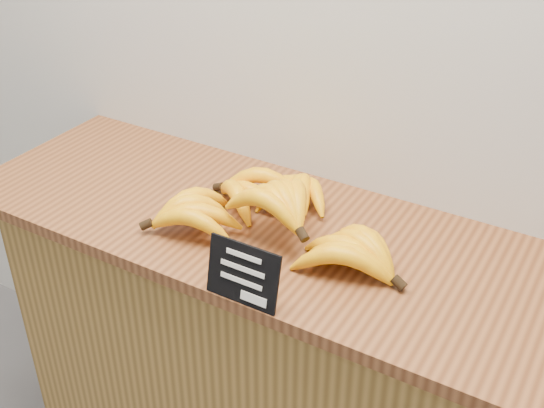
# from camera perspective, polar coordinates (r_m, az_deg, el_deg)

# --- Properties ---
(counter) EXTENTS (1.31, 0.50, 0.90)m
(counter) POSITION_cam_1_polar(r_m,az_deg,el_deg) (1.83, 0.82, -14.62)
(counter) COLOR olive
(counter) RESTS_ON ground
(counter_top) EXTENTS (1.56, 0.54, 0.03)m
(counter_top) POSITION_cam_1_polar(r_m,az_deg,el_deg) (1.53, 0.95, -2.50)
(counter_top) COLOR brown
(counter_top) RESTS_ON counter
(chalkboard_sign) EXTENTS (0.15, 0.03, 0.12)m
(chalkboard_sign) POSITION_cam_1_polar(r_m,az_deg,el_deg) (1.29, -2.47, -5.88)
(chalkboard_sign) COLOR black
(chalkboard_sign) RESTS_ON counter_top
(banana_pile) EXTENTS (0.60, 0.41, 0.13)m
(banana_pile) POSITION_cam_1_polar(r_m,az_deg,el_deg) (1.49, 0.09, -0.73)
(banana_pile) COLOR #FFB50A
(banana_pile) RESTS_ON counter_top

